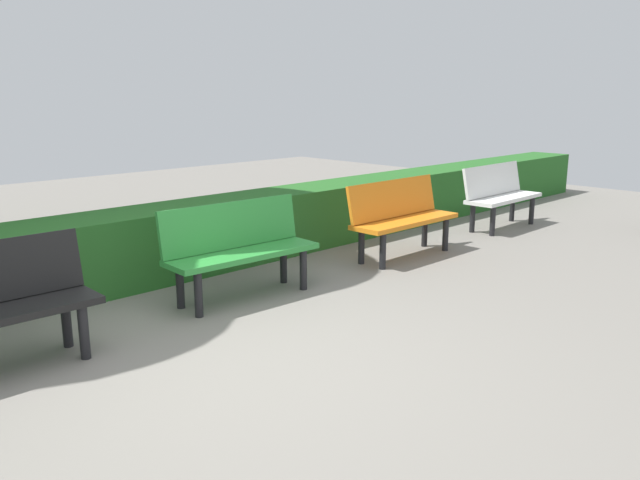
# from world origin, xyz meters

# --- Properties ---
(ground_plane) EXTENTS (20.23, 20.23, 0.00)m
(ground_plane) POSITION_xyz_m (0.00, 0.00, 0.00)
(ground_plane) COLOR gray
(bench_white) EXTENTS (1.37, 0.48, 0.86)m
(bench_white) POSITION_xyz_m (-5.37, -0.97, 0.48)
(bench_white) COLOR white
(bench_white) RESTS_ON ground_plane
(bench_orange) EXTENTS (1.45, 0.47, 0.86)m
(bench_orange) POSITION_xyz_m (-3.17, -0.93, 0.48)
(bench_orange) COLOR orange
(bench_orange) RESTS_ON ground_plane
(bench_green) EXTENTS (1.46, 0.52, 0.86)m
(bench_green) POSITION_xyz_m (-0.96, -1.02, 0.48)
(bench_green) COLOR #2D8C38
(bench_green) RESTS_ON ground_plane
(hedge_row) EXTENTS (16.23, 0.70, 0.71)m
(hedge_row) POSITION_xyz_m (-0.98, -2.07, 0.35)
(hedge_row) COLOR #266023
(hedge_row) RESTS_ON ground_plane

